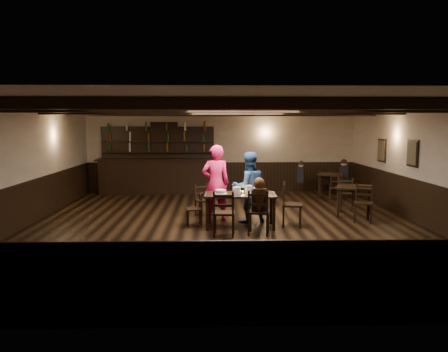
{
  "coord_description": "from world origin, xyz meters",
  "views": [
    {
      "loc": [
        -0.26,
        -9.71,
        2.29
      ],
      "look_at": [
        -0.02,
        0.2,
        1.1
      ],
      "focal_mm": 35.0,
      "sensor_mm": 36.0,
      "label": 1
    }
  ],
  "objects_px": {
    "dining_table": "(240,197)",
    "chair_near_right": "(258,209)",
    "chair_near_left": "(224,210)",
    "cake": "(221,192)",
    "bar_counter": "(158,171)",
    "man_blue": "(249,187)",
    "woman_pink": "(216,183)"
  },
  "relations": [
    {
      "from": "dining_table",
      "to": "chair_near_right",
      "type": "bearing_deg",
      "value": -65.49
    },
    {
      "from": "chair_near_left",
      "to": "chair_near_right",
      "type": "distance_m",
      "value": 0.72
    },
    {
      "from": "chair_near_right",
      "to": "cake",
      "type": "distance_m",
      "value": 1.1
    },
    {
      "from": "chair_near_right",
      "to": "bar_counter",
      "type": "xyz_separation_m",
      "value": [
        -2.77,
        5.63,
        0.17
      ]
    },
    {
      "from": "chair_near_left",
      "to": "man_blue",
      "type": "distance_m",
      "value": 1.47
    },
    {
      "from": "chair_near_right",
      "to": "man_blue",
      "type": "distance_m",
      "value": 1.25
    },
    {
      "from": "chair_near_left",
      "to": "cake",
      "type": "relative_size",
      "value": 3.27
    },
    {
      "from": "chair_near_left",
      "to": "chair_near_right",
      "type": "xyz_separation_m",
      "value": [
        0.72,
        0.1,
        -0.0
      ]
    },
    {
      "from": "dining_table",
      "to": "chair_near_right",
      "type": "xyz_separation_m",
      "value": [
        0.33,
        -0.73,
        -0.12
      ]
    },
    {
      "from": "chair_near_left",
      "to": "woman_pink",
      "type": "distance_m",
      "value": 1.52
    },
    {
      "from": "chair_near_left",
      "to": "bar_counter",
      "type": "xyz_separation_m",
      "value": [
        -2.06,
        5.73,
        0.17
      ]
    },
    {
      "from": "chair_near_left",
      "to": "chair_near_right",
      "type": "height_order",
      "value": "chair_near_left"
    },
    {
      "from": "cake",
      "to": "bar_counter",
      "type": "height_order",
      "value": "bar_counter"
    },
    {
      "from": "cake",
      "to": "bar_counter",
      "type": "distance_m",
      "value": 5.28
    },
    {
      "from": "man_blue",
      "to": "cake",
      "type": "bearing_deg",
      "value": 19.95
    },
    {
      "from": "chair_near_right",
      "to": "man_blue",
      "type": "relative_size",
      "value": 0.57
    },
    {
      "from": "woman_pink",
      "to": "bar_counter",
      "type": "distance_m",
      "value": 4.67
    },
    {
      "from": "chair_near_left",
      "to": "chair_near_right",
      "type": "relative_size",
      "value": 1.0
    },
    {
      "from": "woman_pink",
      "to": "cake",
      "type": "distance_m",
      "value": 0.64
    },
    {
      "from": "woman_pink",
      "to": "man_blue",
      "type": "xyz_separation_m",
      "value": [
        0.76,
        -0.16,
        -0.08
      ]
    },
    {
      "from": "woman_pink",
      "to": "cake",
      "type": "height_order",
      "value": "woman_pink"
    },
    {
      "from": "dining_table",
      "to": "cake",
      "type": "bearing_deg",
      "value": 176.87
    },
    {
      "from": "dining_table",
      "to": "bar_counter",
      "type": "distance_m",
      "value": 5.48
    },
    {
      "from": "woman_pink",
      "to": "man_blue",
      "type": "distance_m",
      "value": 0.78
    },
    {
      "from": "dining_table",
      "to": "chair_near_left",
      "type": "relative_size",
      "value": 1.66
    },
    {
      "from": "dining_table",
      "to": "woman_pink",
      "type": "distance_m",
      "value": 0.87
    },
    {
      "from": "dining_table",
      "to": "woman_pink",
      "type": "bearing_deg",
      "value": 129.69
    },
    {
      "from": "dining_table",
      "to": "chair_near_left",
      "type": "xyz_separation_m",
      "value": [
        -0.38,
        -0.83,
        -0.11
      ]
    },
    {
      "from": "man_blue",
      "to": "chair_near_left",
      "type": "bearing_deg",
      "value": 50.0
    },
    {
      "from": "chair_near_right",
      "to": "man_blue",
      "type": "height_order",
      "value": "man_blue"
    },
    {
      "from": "chair_near_left",
      "to": "woman_pink",
      "type": "bearing_deg",
      "value": 95.89
    },
    {
      "from": "cake",
      "to": "chair_near_left",
      "type": "bearing_deg",
      "value": -86.76
    }
  ]
}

